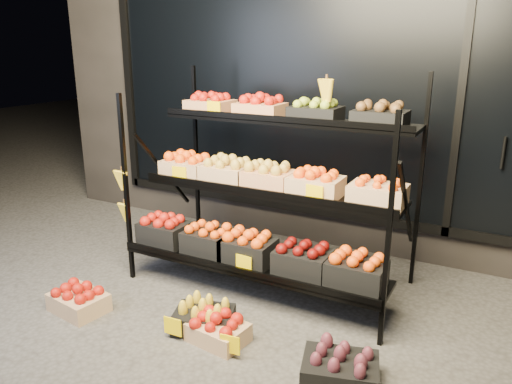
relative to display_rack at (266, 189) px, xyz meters
The scene contains 9 objects.
ground 0.99m from the display_rack, 89.00° to the right, with size 24.00×24.00×0.00m, color #514F4C.
building 2.21m from the display_rack, 89.69° to the left, with size 6.00×2.08×3.50m.
display_rack is the anchor object (origin of this frame).
tag_floor_a 1.25m from the display_rack, 99.41° to the right, with size 0.13×0.01×0.12m, color #F3C900.
tag_floor_b 1.26m from the display_rack, 75.26° to the right, with size 0.13×0.01×0.12m, color #F3C900.
floor_crate_left 1.58m from the display_rack, 134.23° to the right, with size 0.43×0.34×0.20m.
floor_crate_midleft 1.06m from the display_rack, 94.57° to the right, with size 0.46×0.39×0.20m.
floor_crate_midright 1.12m from the display_rack, 83.57° to the right, with size 0.39×0.31×0.19m.
floor_crate_right 1.47m from the display_rack, 44.12° to the right, with size 0.49×0.41×0.21m.
Camera 1 is at (1.62, -2.65, 1.86)m, focal length 35.00 mm.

